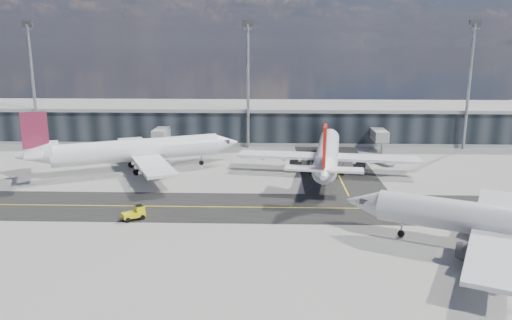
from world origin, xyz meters
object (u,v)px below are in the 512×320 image
at_px(baggage_tug, 135,213).
at_px(service_van, 385,161).
at_px(airliner_redtail, 327,154).
at_px(airliner_af, 135,150).
at_px(airliner_near, 511,224).

bearing_deg(baggage_tug, service_van, 95.38).
height_order(airliner_redtail, baggage_tug, airliner_redtail).
relative_size(airliner_af, airliner_redtail, 0.99).
distance_m(airliner_af, airliner_redtail, 36.37).
height_order(airliner_redtail, service_van, airliner_redtail).
distance_m(baggage_tug, service_van, 53.49).
distance_m(airliner_redtail, airliner_near, 39.76).
bearing_deg(airliner_redtail, baggage_tug, -130.83).
height_order(airliner_af, airliner_near, airliner_af).
xyz_separation_m(airliner_af, service_van, (48.85, 6.98, -3.35)).
relative_size(airliner_near, service_van, 7.07).
relative_size(airliner_af, baggage_tug, 11.79).
xyz_separation_m(airliner_af, baggage_tug, (7.16, -26.53, -3.10)).
xyz_separation_m(airliner_near, service_van, (-4.64, 43.85, -3.05)).
relative_size(airliner_redtail, baggage_tug, 11.90).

